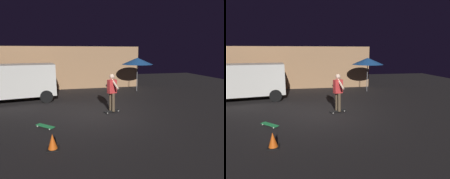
# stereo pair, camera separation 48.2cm
# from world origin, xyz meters

# --- Properties ---
(ground_plane) EXTENTS (28.00, 28.00, 0.00)m
(ground_plane) POSITION_xyz_m (0.00, 0.00, 0.00)
(ground_plane) COLOR black
(low_building) EXTENTS (10.34, 3.63, 3.08)m
(low_building) POSITION_xyz_m (-0.98, 7.81, 1.54)
(low_building) COLOR #AD7F56
(low_building) RESTS_ON ground_plane
(parked_van) EXTENTS (4.84, 2.81, 2.03)m
(parked_van) POSITION_xyz_m (-4.19, 3.11, 1.16)
(parked_van) COLOR silver
(parked_van) RESTS_ON ground_plane
(patio_umbrella) EXTENTS (2.10, 2.10, 2.30)m
(patio_umbrella) POSITION_xyz_m (3.52, 4.28, 2.07)
(patio_umbrella) COLOR slate
(patio_umbrella) RESTS_ON ground_plane
(skateboard_ridden) EXTENTS (0.80, 0.47, 0.07)m
(skateboard_ridden) POSITION_xyz_m (0.77, -0.01, 0.06)
(skateboard_ridden) COLOR black
(skateboard_ridden) RESTS_ON ground_plane
(skateboard_spare) EXTENTS (0.72, 0.66, 0.07)m
(skateboard_spare) POSITION_xyz_m (-2.00, -1.24, 0.06)
(skateboard_spare) COLOR green
(skateboard_spare) RESTS_ON ground_plane
(skater) EXTENTS (0.44, 0.95, 1.67)m
(skater) POSITION_xyz_m (0.77, -0.01, 1.04)
(skater) COLOR brown
(skater) RESTS_ON skateboard_ridden
(traffic_cone) EXTENTS (0.34, 0.34, 0.46)m
(traffic_cone) POSITION_xyz_m (-1.61, -2.94, 0.21)
(traffic_cone) COLOR black
(traffic_cone) RESTS_ON ground_plane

